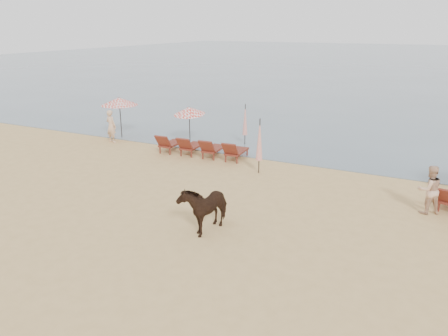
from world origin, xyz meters
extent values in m
plane|color=tan|center=(0.00, 0.00, 0.00)|extent=(120.00, 120.00, 0.00)
cube|color=#51606B|center=(0.00, 80.00, 0.00)|extent=(160.00, 140.00, 0.06)
cube|color=maroon|center=(-5.16, 9.37, 0.38)|extent=(0.78, 1.57, 0.09)
cube|color=maroon|center=(-5.13, 8.54, 0.69)|extent=(0.73, 0.54, 0.67)
cube|color=maroon|center=(-3.96, 9.42, 0.38)|extent=(0.78, 1.57, 0.09)
cube|color=maroon|center=(-3.92, 8.60, 0.69)|extent=(0.73, 0.54, 0.67)
cube|color=maroon|center=(-2.76, 9.48, 0.38)|extent=(0.78, 1.57, 0.09)
cube|color=maroon|center=(-2.72, 8.66, 0.69)|extent=(0.73, 0.54, 0.67)
cube|color=maroon|center=(-1.55, 9.53, 0.38)|extent=(0.78, 1.57, 0.09)
cube|color=maroon|center=(-1.51, 8.71, 0.69)|extent=(0.73, 0.54, 0.67)
cylinder|color=black|center=(-9.28, 10.45, 1.07)|extent=(0.05, 0.05, 2.14)
cone|color=red|center=(-9.28, 10.45, 2.10)|extent=(2.05, 2.05, 0.44)
sphere|color=black|center=(-9.28, 10.45, 2.29)|extent=(0.08, 0.08, 0.08)
cylinder|color=black|center=(-4.99, 10.92, 0.94)|extent=(0.04, 0.04, 1.89)
cone|color=red|center=(-4.99, 10.92, 1.84)|extent=(1.67, 1.70, 0.57)
sphere|color=black|center=(-4.99, 10.92, 2.02)|extent=(0.07, 0.07, 0.07)
cylinder|color=black|center=(-2.28, 12.19, 1.11)|extent=(0.05, 0.05, 2.21)
cone|color=red|center=(-2.28, 12.19, 1.37)|extent=(0.27, 0.27, 1.66)
cylinder|color=black|center=(0.19, 8.07, 1.21)|extent=(0.05, 0.05, 2.43)
cone|color=red|center=(0.19, 8.07, 1.50)|extent=(0.30, 0.30, 1.82)
imported|color=black|center=(0.71, 2.17, 0.78)|extent=(1.07, 1.93, 1.55)
imported|color=tan|center=(-9.07, 9.37, 0.90)|extent=(0.72, 0.53, 1.81)
imported|color=tan|center=(7.01, 6.64, 0.86)|extent=(1.05, 0.99, 1.72)
camera|label=1|loc=(6.87, -8.92, 6.22)|focal=35.00mm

